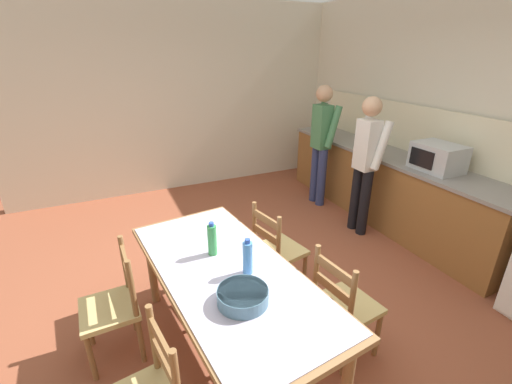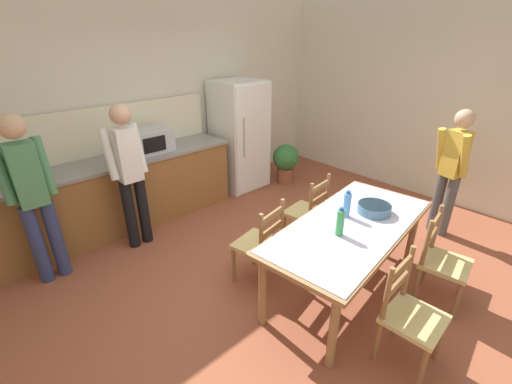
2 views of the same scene
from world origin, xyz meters
The scene contains 15 objects.
ground_plane centered at (0.00, 0.00, 0.00)m, with size 8.32×8.32×0.00m, color brown.
wall_back centered at (0.00, 2.66, 1.45)m, with size 6.52×0.12×2.90m, color beige.
wall_left centered at (-3.26, 0.00, 1.45)m, with size 0.12×5.20×2.90m, color beige.
kitchen_counter centered at (-0.91, 2.23, 0.47)m, with size 3.52×0.66×0.93m.
counter_splashback centered at (-0.91, 2.54, 1.23)m, with size 3.48×0.03×0.60m, color beige.
microwave centered at (-0.18, 2.21, 1.08)m, with size 0.50×0.39×0.30m.
dining_table centered at (0.39, -0.50, 0.68)m, with size 2.05×1.10×0.76m.
bottle_near_centre centered at (0.14, -0.53, 0.89)m, with size 0.07×0.07×0.27m.
bottle_off_centre centered at (0.47, -0.38, 0.89)m, with size 0.07×0.07×0.27m.
serving_bowl centered at (0.73, -0.53, 0.81)m, with size 0.32×0.32×0.09m.
chair_side_far_left centered at (-0.13, 0.18, 0.44)m, with size 0.49×0.47×0.91m.
chair_side_near_left centered at (0.03, -1.28, 0.44)m, with size 0.44×0.42×0.91m.
chair_side_far_right centered at (0.74, 0.28, 0.44)m, with size 0.46×0.45×0.91m.
person_at_sink centered at (-1.69, 1.71, 0.98)m, with size 0.44×0.30×1.74m.
person_at_counter centered at (-0.73, 1.69, 0.96)m, with size 0.43×0.30×1.71m.
Camera 1 is at (2.29, -1.15, 2.22)m, focal length 24.00 mm.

